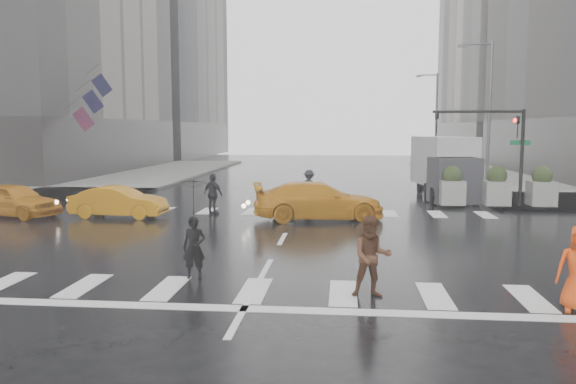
# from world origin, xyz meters

# --- Properties ---
(ground) EXTENTS (120.00, 120.00, 0.00)m
(ground) POSITION_xyz_m (0.00, 0.00, 0.00)
(ground) COLOR black
(ground) RESTS_ON ground
(sidewalk_nw) EXTENTS (35.00, 35.00, 0.15)m
(sidewalk_nw) POSITION_xyz_m (-19.50, 17.50, 0.07)
(sidewalk_nw) COLOR gray
(sidewalk_nw) RESTS_ON ground
(building_nw_far) EXTENTS (26.05, 26.05, 44.00)m
(building_nw_far) POSITION_xyz_m (-29.00, 56.00, 20.19)
(building_nw_far) COLOR #625F5B
(building_nw_far) RESTS_ON ground
(building_ne_far) EXTENTS (26.05, 26.05, 36.00)m
(building_ne_far) POSITION_xyz_m (29.00, 56.00, 16.27)
(building_ne_far) COLOR #ACA295
(building_ne_far) RESTS_ON ground
(road_markings) EXTENTS (18.00, 48.00, 0.01)m
(road_markings) POSITION_xyz_m (0.00, 0.00, 0.01)
(road_markings) COLOR silver
(road_markings) RESTS_ON ground
(traffic_signal_pole) EXTENTS (4.45, 0.42, 4.50)m
(traffic_signal_pole) POSITION_xyz_m (9.01, 8.01, 3.22)
(traffic_signal_pole) COLOR black
(traffic_signal_pole) RESTS_ON ground
(street_lamp_near) EXTENTS (2.15, 0.22, 9.00)m
(street_lamp_near) POSITION_xyz_m (10.87, 18.00, 4.95)
(street_lamp_near) COLOR #59595B
(street_lamp_near) RESTS_ON ground
(street_lamp_far) EXTENTS (2.15, 0.22, 9.00)m
(street_lamp_far) POSITION_xyz_m (10.87, 38.00, 4.95)
(street_lamp_far) COLOR #59595B
(street_lamp_far) RESTS_ON ground
(planter_west) EXTENTS (1.10, 1.10, 1.80)m
(planter_west) POSITION_xyz_m (7.00, 8.20, 0.98)
(planter_west) COLOR gray
(planter_west) RESTS_ON ground
(planter_mid) EXTENTS (1.10, 1.10, 1.80)m
(planter_mid) POSITION_xyz_m (9.00, 8.20, 0.98)
(planter_mid) COLOR gray
(planter_mid) RESTS_ON ground
(planter_east) EXTENTS (1.10, 1.10, 1.80)m
(planter_east) POSITION_xyz_m (11.00, 8.20, 0.98)
(planter_east) COLOR gray
(planter_east) RESTS_ON ground
(flag_cluster) EXTENTS (2.87, 3.06, 4.69)m
(flag_cluster) POSITION_xyz_m (-15.08, 18.50, 5.64)
(flag_cluster) COLOR #59595B
(flag_cluster) RESTS_ON ground
(pedestrian_black) EXTENTS (1.02, 1.04, 2.43)m
(pedestrian_black) POSITION_xyz_m (-1.60, -5.12, 1.66)
(pedestrian_black) COLOR black
(pedestrian_black) RESTS_ON ground
(pedestrian_brown) EXTENTS (0.93, 0.76, 1.78)m
(pedestrian_brown) POSITION_xyz_m (2.61, -6.21, 0.89)
(pedestrian_brown) COLOR #4C2C1B
(pedestrian_brown) RESTS_ON ground
(pedestrian_far_a) EXTENTS (1.19, 1.04, 1.74)m
(pedestrian_far_a) POSITION_xyz_m (-3.50, 5.01, 0.87)
(pedestrian_far_a) COLOR black
(pedestrian_far_a) RESTS_ON ground
(pedestrian_far_b) EXTENTS (1.19, 0.88, 1.65)m
(pedestrian_far_b) POSITION_xyz_m (0.35, 8.91, 0.83)
(pedestrian_far_b) COLOR black
(pedestrian_far_b) RESTS_ON ground
(taxi_front) EXTENTS (4.42, 2.73, 1.40)m
(taxi_front) POSITION_xyz_m (-11.60, 3.64, 0.70)
(taxi_front) COLOR orange
(taxi_front) RESTS_ON ground
(taxi_mid) EXTENTS (3.92, 1.44, 1.28)m
(taxi_mid) POSITION_xyz_m (-7.19, 3.90, 0.64)
(taxi_mid) COLOR orange
(taxi_mid) RESTS_ON ground
(taxi_rear) EXTENTS (4.92, 2.92, 1.52)m
(taxi_rear) POSITION_xyz_m (1.01, 4.14, 0.76)
(taxi_rear) COLOR orange
(taxi_rear) RESTS_ON ground
(box_truck) EXTENTS (2.27, 6.04, 3.21)m
(box_truck) POSITION_xyz_m (7.31, 11.47, 1.71)
(box_truck) COLOR silver
(box_truck) RESTS_ON ground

